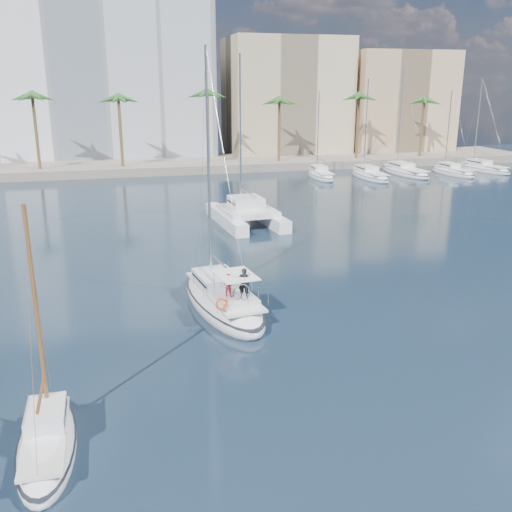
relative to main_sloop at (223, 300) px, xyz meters
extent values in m
plane|color=black|center=(2.66, -3.17, -0.50)|extent=(160.00, 160.00, 0.00)
cube|color=gray|center=(2.66, 57.83, 0.10)|extent=(120.00, 14.00, 1.20)
cube|color=white|center=(-9.34, 69.83, 13.50)|extent=(42.00, 16.00, 28.00)
cube|color=#C9B390|center=(24.66, 66.83, 9.50)|extent=(20.00, 14.00, 20.00)
cube|color=tan|center=(44.66, 64.83, 8.50)|extent=(18.00, 12.00, 18.00)
cylinder|color=brown|center=(2.66, 53.83, 4.75)|extent=(0.44, 0.44, 10.50)
sphere|color=#285820|center=(2.66, 53.83, 10.00)|extent=(3.60, 3.60, 3.60)
cylinder|color=brown|center=(36.66, 53.83, 4.75)|extent=(0.44, 0.44, 10.50)
sphere|color=#285820|center=(36.66, 53.83, 10.00)|extent=(3.60, 3.60, 3.60)
ellipsoid|color=white|center=(0.00, 0.01, -0.19)|extent=(4.58, 10.56, 2.12)
ellipsoid|color=black|center=(0.00, 0.01, 0.12)|extent=(4.62, 10.66, 0.18)
cube|color=silver|center=(0.03, -0.18, 0.62)|extent=(3.31, 7.90, 0.12)
cube|color=silver|center=(-0.13, 0.99, 0.98)|extent=(2.61, 3.60, 0.60)
cube|color=black|center=(-0.13, 0.99, 1.00)|extent=(2.58, 3.21, 0.14)
cylinder|color=#B7BABF|center=(-0.29, 2.16, 7.38)|extent=(0.15, 0.15, 13.40)
cylinder|color=#B7BABF|center=(-0.01, 0.11, 2.18)|extent=(0.66, 4.10, 0.11)
cube|color=silver|center=(0.29, -2.13, 0.86)|extent=(2.26, 2.79, 0.36)
cube|color=white|center=(0.30, -2.23, 2.23)|extent=(2.26, 2.79, 0.04)
torus|color=silver|center=(0.42, -3.10, 1.53)|extent=(0.95, 0.18, 0.96)
torus|color=#F2370C|center=(-0.77, -3.66, 1.23)|extent=(0.65, 0.28, 0.64)
imported|color=black|center=(0.64, -2.69, 1.89)|extent=(0.73, 0.61, 1.70)
imported|color=#B01B2B|center=(-0.10, -2.14, 1.67)|extent=(0.78, 0.76, 1.26)
ellipsoid|color=white|center=(-8.70, -11.85, -0.28)|extent=(2.05, 6.37, 1.49)
ellipsoid|color=black|center=(-8.70, -11.85, -0.07)|extent=(2.07, 6.43, 0.18)
cube|color=silver|center=(-8.70, -11.97, 0.29)|extent=(1.46, 4.78, 0.12)
cube|color=silver|center=(-8.71, -11.24, 0.65)|extent=(1.36, 2.09, 0.60)
cube|color=black|center=(-8.71, -11.24, 0.67)|extent=(1.38, 1.84, 0.14)
cylinder|color=brown|center=(-8.72, -10.50, 4.27)|extent=(0.15, 0.15, 7.85)
cylinder|color=brown|center=(-8.70, -11.78, 1.85)|extent=(0.13, 2.57, 0.11)
cube|color=white|center=(4.32, 20.06, 0.05)|extent=(1.97, 10.31, 1.10)
cube|color=white|center=(8.23, 20.35, 0.05)|extent=(1.97, 10.31, 1.10)
cube|color=silver|center=(6.31, 19.69, 0.80)|extent=(4.94, 5.96, 0.50)
cube|color=silver|center=(6.27, 20.20, 1.50)|extent=(3.04, 3.28, 1.00)
cube|color=black|center=(6.27, 20.20, 1.55)|extent=(3.03, 2.87, 0.18)
cylinder|color=#B7BABF|center=(6.16, 21.74, 7.83)|extent=(0.18, 0.18, 13.66)
ellipsoid|color=silver|center=(-0.19, 2.56, -0.15)|extent=(0.22, 0.42, 0.20)
sphere|color=silver|center=(-0.19, 2.76, -0.13)|extent=(0.11, 0.11, 0.11)
cube|color=gray|center=(-0.48, 2.56, -0.12)|extent=(0.48, 0.17, 0.11)
cube|color=gray|center=(0.11, 2.56, -0.12)|extent=(0.48, 0.17, 0.11)
camera|label=1|loc=(-5.91, -30.45, 12.02)|focal=40.00mm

